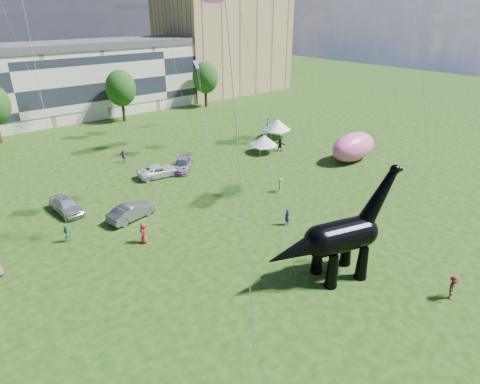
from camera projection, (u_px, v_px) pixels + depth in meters
ground at (333, 276)px, 30.55m from camera, size 220.00×220.00×0.00m
terrace_row at (7, 91)px, 66.53m from camera, size 78.00×11.00×12.00m
apartment_block at (223, 43)px, 94.46m from camera, size 28.00×18.00×22.00m
tree_mid_right at (120, 85)px, 69.46m from camera, size 5.20×5.20×9.44m
tree_far_right at (205, 75)px, 79.94m from camera, size 5.20×5.20×9.44m
dinosaur_sculpture at (337, 239)px, 29.20m from camera, size 10.65×4.64×8.76m
car_silver at (66, 205)px, 39.63m from camera, size 2.40×4.99×1.65m
car_grey at (132, 212)px, 38.50m from camera, size 5.04×2.63×1.58m
car_white at (159, 171)px, 48.24m from camera, size 5.38×2.97×1.43m
car_dark at (182, 164)px, 50.18m from camera, size 4.91×5.08×1.46m
gazebo_near at (264, 140)px, 55.72m from camera, size 4.40×4.40×2.54m
gazebo_far at (277, 125)px, 62.24m from camera, size 5.17×5.17×2.89m
inflatable_pink at (353, 147)px, 52.83m from camera, size 7.58×3.84×3.77m
visitors at (210, 195)px, 41.61m from camera, size 50.08×40.85×1.89m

